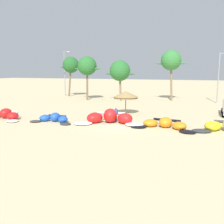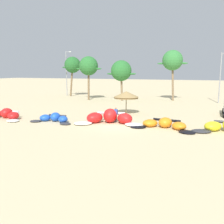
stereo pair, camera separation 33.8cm
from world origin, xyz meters
name	(u,v)px [view 1 (the left image)]	position (x,y,z in m)	size (l,w,h in m)	color
ground_plane	(116,126)	(0.00, 0.00, 0.00)	(260.00, 260.00, 0.00)	beige
kite_far_left	(4,115)	(-13.31, -1.16, 0.44)	(6.42, 3.11, 1.15)	white
kite_left	(54,119)	(-6.87, -0.69, 0.37)	(5.14, 2.36, 0.98)	#333338
kite_left_of_center	(110,118)	(-1.02, 0.85, 0.57)	(7.27, 4.33, 1.49)	white
kite_center	(165,124)	(4.71, 0.66, 0.38)	(6.47, 3.25, 0.99)	black
beach_umbrella_near_van	(126,95)	(-1.19, 6.88, 2.44)	(3.18, 3.18, 2.89)	brown
person_near_kites	(116,115)	(-0.56, 1.48, 0.82)	(0.36, 0.24, 1.62)	#383842
palm_leftmost	(71,65)	(-18.67, 23.67, 6.57)	(5.11, 3.41, 8.36)	brown
palm_left	(87,66)	(-12.52, 18.95, 6.25)	(5.26, 3.51, 8.07)	brown
palm_left_of_gap	(120,71)	(-6.52, 20.10, 5.40)	(5.61, 3.74, 7.32)	#7F6647
palm_center_left	(171,61)	(2.05, 23.55, 7.22)	(5.48, 3.66, 9.13)	#7F6647
lamppost_west	(65,71)	(-20.91, 24.95, 5.31)	(1.43, 0.24, 9.61)	gray
lamppost_west_center	(219,75)	(10.21, 22.72, 4.71)	(1.57, 0.24, 8.41)	gray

